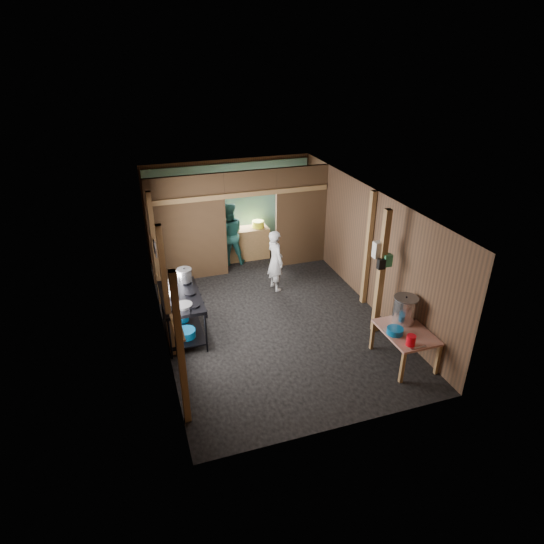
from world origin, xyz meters
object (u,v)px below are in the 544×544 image
object	(u,v)px
stock_pot	(405,310)
yellow_tub	(258,224)
cook	(275,260)
prep_table	(404,346)
pink_bucket	(411,340)
gas_range	(183,316)
stove_pot_large	(185,276)

from	to	relation	value
stock_pot	yellow_tub	distance (m)	5.17
cook	prep_table	bearing A→B (deg)	-169.46
pink_bucket	yellow_tub	world-z (taller)	yellow_tub
prep_table	pink_bucket	world-z (taller)	pink_bucket
gas_range	stove_pot_large	world-z (taller)	stove_pot_large
prep_table	stock_pot	size ratio (longest dim) A/B	2.12
yellow_tub	cook	xyz separation A→B (m)	(-0.15, -1.91, -0.20)
prep_table	yellow_tub	bearing A→B (deg)	102.59
stock_pot	yellow_tub	xyz separation A→B (m)	(-1.32, 5.00, 0.05)
gas_range	pink_bucket	distance (m)	4.33
prep_table	stove_pot_large	world-z (taller)	stove_pot_large
pink_bucket	stove_pot_large	bearing A→B (deg)	138.03
gas_range	stove_pot_large	bearing A→B (deg)	72.40
cook	pink_bucket	bearing A→B (deg)	-173.87
prep_table	stock_pot	bearing A→B (deg)	67.38
stove_pot_large	pink_bucket	distance (m)	4.54
gas_range	yellow_tub	xyz separation A→B (m)	(2.52, 3.20, 0.49)
yellow_tub	cook	bearing A→B (deg)	-94.55
gas_range	cook	size ratio (longest dim) A/B	1.05
prep_table	yellow_tub	world-z (taller)	yellow_tub
stove_pot_large	cook	bearing A→B (deg)	18.84
prep_table	gas_range	bearing A→B (deg)	150.42
gas_range	yellow_tub	world-z (taller)	yellow_tub
gas_range	cook	bearing A→B (deg)	28.49
stove_pot_large	pink_bucket	xyz separation A→B (m)	(3.37, -3.03, -0.30)
prep_table	stove_pot_large	distance (m)	4.48
cook	stove_pot_large	bearing A→B (deg)	97.86
stove_pot_large	stock_pot	distance (m)	4.35
yellow_tub	gas_range	bearing A→B (deg)	-128.25
stock_pot	yellow_tub	world-z (taller)	stock_pot
prep_table	stove_pot_large	bearing A→B (deg)	143.27
gas_range	stock_pot	distance (m)	4.26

